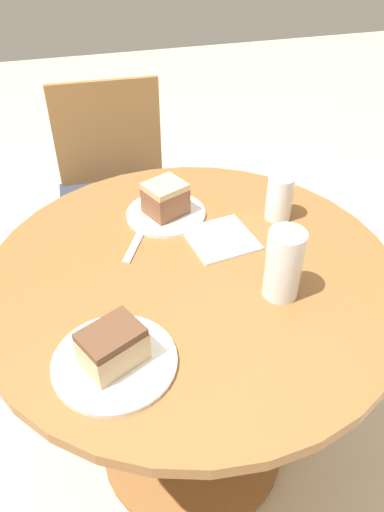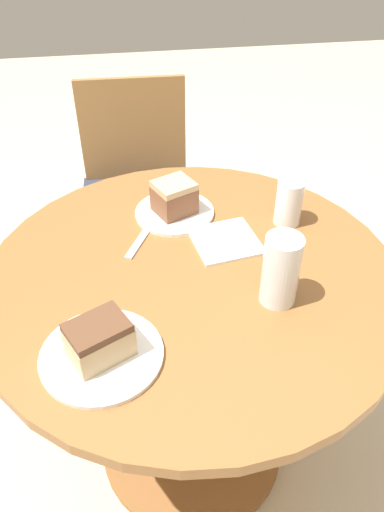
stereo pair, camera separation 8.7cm
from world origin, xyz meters
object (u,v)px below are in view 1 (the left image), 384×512
at_px(plate_far, 115,362).
at_px(cake_slice_far, 112,346).
at_px(plate_near, 166,214).
at_px(glass_water, 283,268).
at_px(cake_slice_near, 165,198).
at_px(glass_lemonade, 279,199).
at_px(chair, 116,194).

xyz_separation_m(plate_far, cake_slice_far, (0.00, 0.00, 0.04)).
bearing_deg(plate_near, glass_water, -63.66).
height_order(plate_near, cake_slice_near, cake_slice_near).
height_order(plate_far, glass_lemonade, glass_lemonade).
bearing_deg(chair, glass_water, -73.80).
distance_m(plate_far, glass_lemonade, 0.60).
height_order(plate_far, cake_slice_near, cake_slice_near).
xyz_separation_m(chair, plate_far, (-0.13, -1.05, 0.30)).
xyz_separation_m(glass_lemonade, glass_water, (-0.11, -0.27, 0.01)).
bearing_deg(plate_far, glass_water, 15.09).
relative_size(plate_near, cake_slice_far, 1.52).
distance_m(cake_slice_near, glass_lemonade, 0.29).
bearing_deg(chair, glass_lemonade, -61.15).
bearing_deg(plate_near, cake_slice_far, -113.72).
relative_size(chair, plate_near, 4.08).
relative_size(plate_far, glass_water, 1.46).
height_order(chair, glass_water, glass_water).
relative_size(chair, plate_far, 3.60).
height_order(chair, plate_far, chair).
bearing_deg(chair, cake_slice_near, -81.41).
xyz_separation_m(plate_far, cake_slice_near, (0.20, 0.45, 0.05)).
xyz_separation_m(plate_far, glass_water, (0.37, 0.10, 0.06)).
bearing_deg(plate_far, cake_slice_near, 66.28).
bearing_deg(glass_lemonade, plate_near, 163.96).
relative_size(cake_slice_far, glass_lemonade, 1.14).
bearing_deg(plate_near, cake_slice_near, 82.87).
height_order(plate_near, glass_lemonade, glass_lemonade).
distance_m(plate_far, glass_water, 0.39).
bearing_deg(plate_near, glass_lemonade, -16.04).
relative_size(plate_near, plate_far, 0.88).
xyz_separation_m(cake_slice_far, glass_water, (0.37, 0.10, 0.02)).
xyz_separation_m(plate_near, plate_far, (-0.20, -0.45, 0.00)).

